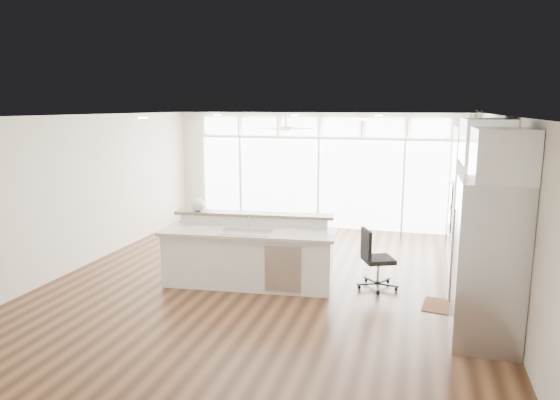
# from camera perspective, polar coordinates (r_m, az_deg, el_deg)

# --- Properties ---
(floor) EXTENTS (7.00, 8.00, 0.02)m
(floor) POSITION_cam_1_polar(r_m,az_deg,el_deg) (8.33, -1.04, -9.35)
(floor) COLOR #3B2112
(floor) RESTS_ON ground
(ceiling) EXTENTS (7.00, 8.00, 0.02)m
(ceiling) POSITION_cam_1_polar(r_m,az_deg,el_deg) (7.83, -1.11, 9.63)
(ceiling) COLOR white
(ceiling) RESTS_ON wall_back
(wall_back) EXTENTS (7.00, 0.04, 2.70)m
(wall_back) POSITION_cam_1_polar(r_m,az_deg,el_deg) (11.81, 4.52, 3.38)
(wall_back) COLOR beige
(wall_back) RESTS_ON floor
(wall_front) EXTENTS (7.00, 0.04, 2.70)m
(wall_front) POSITION_cam_1_polar(r_m,az_deg,el_deg) (4.42, -16.38, -9.52)
(wall_front) COLOR beige
(wall_front) RESTS_ON floor
(wall_left) EXTENTS (0.04, 8.00, 2.70)m
(wall_left) POSITION_cam_1_polar(r_m,az_deg,el_deg) (9.57, -21.59, 0.94)
(wall_left) COLOR beige
(wall_left) RESTS_ON floor
(wall_right) EXTENTS (0.04, 8.00, 2.70)m
(wall_right) POSITION_cam_1_polar(r_m,az_deg,el_deg) (7.74, 24.58, -1.42)
(wall_right) COLOR beige
(wall_right) RESTS_ON floor
(glass_wall) EXTENTS (5.80, 0.06, 2.08)m
(glass_wall) POSITION_cam_1_polar(r_m,az_deg,el_deg) (11.79, 4.44, 1.90)
(glass_wall) COLOR white
(glass_wall) RESTS_ON wall_back
(transom_row) EXTENTS (5.90, 0.06, 0.40)m
(transom_row) POSITION_cam_1_polar(r_m,az_deg,el_deg) (11.67, 4.54, 8.37)
(transom_row) COLOR white
(transom_row) RESTS_ON wall_back
(desk_window) EXTENTS (0.04, 0.85, 0.85)m
(desk_window) POSITION_cam_1_polar(r_m,az_deg,el_deg) (7.99, 24.09, 0.43)
(desk_window) COLOR white
(desk_window) RESTS_ON wall_right
(ceiling_fan) EXTENTS (1.16, 1.16, 0.32)m
(ceiling_fan) POSITION_cam_1_polar(r_m,az_deg,el_deg) (10.66, 0.68, 8.72)
(ceiling_fan) COLOR white
(ceiling_fan) RESTS_ON ceiling
(recessed_lights) EXTENTS (3.40, 3.00, 0.02)m
(recessed_lights) POSITION_cam_1_polar(r_m,az_deg,el_deg) (8.02, -0.69, 9.51)
(recessed_lights) COLOR beige
(recessed_lights) RESTS_ON ceiling
(oven_cabinet) EXTENTS (0.64, 1.20, 2.50)m
(oven_cabinet) POSITION_cam_1_polar(r_m,az_deg,el_deg) (9.48, 20.95, 0.28)
(oven_cabinet) COLOR white
(oven_cabinet) RESTS_ON floor
(desk_nook) EXTENTS (0.72, 1.30, 0.76)m
(desk_nook) POSITION_cam_1_polar(r_m,az_deg,el_deg) (8.22, 21.18, -7.50)
(desk_nook) COLOR white
(desk_nook) RESTS_ON floor
(upper_cabinets) EXTENTS (0.64, 1.30, 0.64)m
(upper_cabinets) POSITION_cam_1_polar(r_m,az_deg,el_deg) (7.86, 22.44, 6.28)
(upper_cabinets) COLOR white
(upper_cabinets) RESTS_ON wall_right
(refrigerator) EXTENTS (0.76, 0.90, 2.00)m
(refrigerator) POSITION_cam_1_polar(r_m,az_deg,el_deg) (6.47, 22.70, -6.72)
(refrigerator) COLOR #B3B3B8
(refrigerator) RESTS_ON floor
(fridge_cabinet) EXTENTS (0.64, 0.90, 0.60)m
(fridge_cabinet) POSITION_cam_1_polar(r_m,az_deg,el_deg) (6.24, 24.10, 4.75)
(fridge_cabinet) COLOR white
(fridge_cabinet) RESTS_ON wall_right
(framed_photos) EXTENTS (0.06, 0.22, 0.80)m
(framed_photos) POSITION_cam_1_polar(r_m,az_deg,el_deg) (8.62, 23.44, 0.15)
(framed_photos) COLOR black
(framed_photos) RESTS_ON wall_right
(kitchen_island) EXTENTS (2.87, 1.32, 1.10)m
(kitchen_island) POSITION_cam_1_polar(r_m,az_deg,el_deg) (8.00, -3.69, -5.99)
(kitchen_island) COLOR white
(kitchen_island) RESTS_ON floor
(rug) EXTENTS (0.89, 0.70, 0.01)m
(rug) POSITION_cam_1_polar(r_m,az_deg,el_deg) (7.71, 19.14, -11.55)
(rug) COLOR #3C2013
(rug) RESTS_ON floor
(office_chair) EXTENTS (0.64, 0.62, 0.95)m
(office_chair) POSITION_cam_1_polar(r_m,az_deg,el_deg) (8.05, 11.18, -6.63)
(office_chair) COLOR black
(office_chair) RESTS_ON floor
(fishbowl) EXTENTS (0.23, 0.23, 0.22)m
(fishbowl) POSITION_cam_1_polar(r_m,az_deg,el_deg) (8.48, -9.37, -0.55)
(fishbowl) COLOR silver
(fishbowl) RESTS_ON kitchen_island
(monitor) EXTENTS (0.16, 0.54, 0.45)m
(monitor) POSITION_cam_1_polar(r_m,az_deg,el_deg) (8.05, 20.90, -3.39)
(monitor) COLOR black
(monitor) RESTS_ON desk_nook
(keyboard) EXTENTS (0.12, 0.32, 0.02)m
(keyboard) POSITION_cam_1_polar(r_m,az_deg,el_deg) (8.09, 19.60, -4.82)
(keyboard) COLOR silver
(keyboard) RESTS_ON desk_nook
(potted_plant) EXTENTS (0.28, 0.30, 0.22)m
(potted_plant) POSITION_cam_1_polar(r_m,az_deg,el_deg) (9.34, 21.51, 8.50)
(potted_plant) COLOR #30632A
(potted_plant) RESTS_ON oven_cabinet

